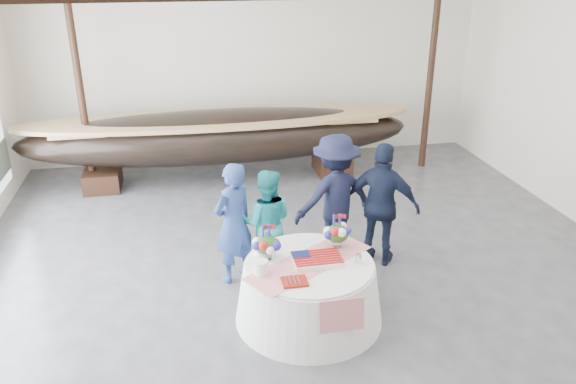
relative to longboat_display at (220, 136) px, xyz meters
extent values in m
cube|color=#3D3D42|center=(0.94, -4.62, -0.95)|extent=(10.00, 12.00, 0.01)
cube|color=silver|center=(0.94, 1.38, 1.30)|extent=(10.00, 0.02, 4.50)
cylinder|color=black|center=(-2.56, 0.00, 1.30)|extent=(0.14, 0.14, 4.50)
cylinder|color=black|center=(4.44, 0.00, 1.30)|extent=(0.14, 0.14, 4.50)
cube|color=black|center=(-2.38, 0.00, -0.75)|extent=(0.69, 0.89, 0.40)
cube|color=black|center=(2.38, 0.00, -0.75)|extent=(0.69, 0.89, 0.40)
ellipsoid|color=black|center=(0.00, 0.00, -0.01)|extent=(7.92, 1.58, 1.09)
cube|color=#9E7A4C|center=(0.00, 0.00, 0.29)|extent=(6.34, 1.04, 0.06)
cone|color=silver|center=(0.70, -5.04, -0.56)|extent=(1.89, 1.89, 0.78)
cylinder|color=silver|center=(0.70, -5.04, -0.16)|extent=(1.61, 1.61, 0.04)
cube|color=red|center=(0.70, -5.04, -0.13)|extent=(1.78, 1.38, 0.01)
cube|color=white|center=(0.80, -5.05, -0.10)|extent=(0.60, 0.40, 0.07)
cylinder|color=white|center=(0.07, -5.19, -0.05)|extent=(0.18, 0.18, 0.18)
cylinder|color=white|center=(0.14, -4.72, -0.03)|extent=(0.18, 0.18, 0.21)
cube|color=maroon|center=(0.43, -5.46, -0.12)|extent=(0.30, 0.24, 0.03)
cone|color=silver|center=(1.30, -5.16, -0.08)|extent=(0.09, 0.09, 0.12)
imported|color=navy|center=(-0.13, -3.90, -0.06)|extent=(0.78, 0.72, 1.78)
imported|color=teal|center=(0.36, -3.79, -0.15)|extent=(0.89, 0.76, 1.60)
imported|color=black|center=(1.45, -3.49, 0.03)|extent=(1.38, 0.95, 1.96)
imported|color=black|center=(2.07, -3.84, 0.00)|extent=(1.18, 1.00, 1.90)
camera|label=1|loc=(-0.71, -10.95, 3.42)|focal=35.00mm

